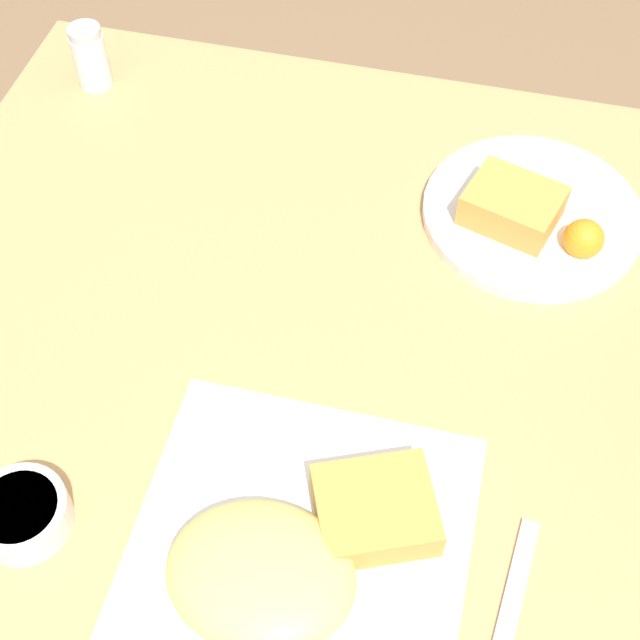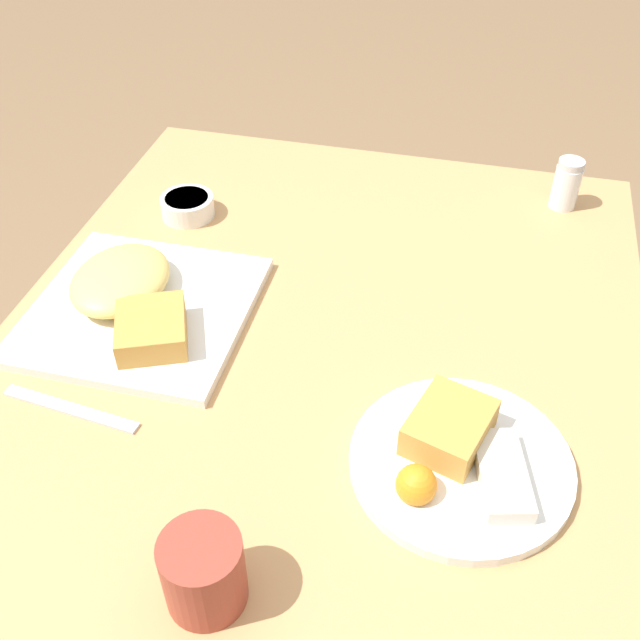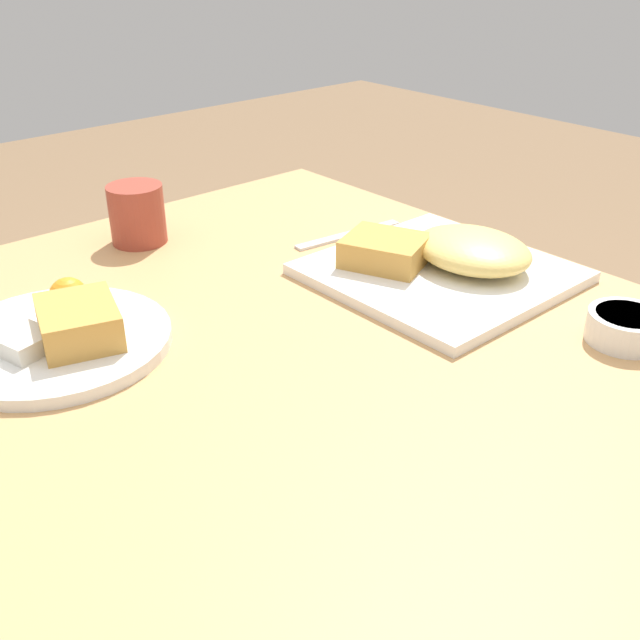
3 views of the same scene
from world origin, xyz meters
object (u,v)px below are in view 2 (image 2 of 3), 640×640
Objects in this scene: plate_square_near at (135,300)px; salt_shaker at (566,187)px; sauce_ramekin at (187,206)px; plate_oval_far at (459,457)px; butter_knife at (70,409)px; coffee_mug at (203,571)px.

plate_square_near is 0.70m from salt_shaker.
plate_oval_far is at bearing 49.77° from sauce_ramekin.
salt_shaker is at bearing 106.34° from sauce_ramekin.
sauce_ramekin is at bearing 98.52° from butter_knife.
salt_shaker is (-0.17, 0.58, 0.02)m from sauce_ramekin.
butter_knife is 2.16× the size of coffee_mug.
butter_knife is at bearing 2.04° from sauce_ramekin.
plate_square_near is 0.18m from butter_knife.
plate_square_near is at bearing -53.84° from salt_shaker.
plate_oval_far is at bearing 134.14° from coffee_mug.
sauce_ramekin is 1.00× the size of coffee_mug.
plate_oval_far is at bearing 9.80° from butter_knife.
plate_square_near is at bearing -109.14° from plate_oval_far.
butter_knife is (0.03, -0.46, -0.01)m from plate_oval_far.
plate_oval_far is 2.94× the size of coffee_mug.
plate_square_near is at bearing 4.37° from sauce_ramekin.
sauce_ramekin reaches higher than butter_knife.
plate_oval_far is at bearing -11.06° from salt_shaker.
butter_knife is 0.30m from coffee_mug.
salt_shaker reaches higher than plate_oval_far.
plate_square_near is 0.24m from sauce_ramekin.
salt_shaker reaches higher than plate_square_near.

